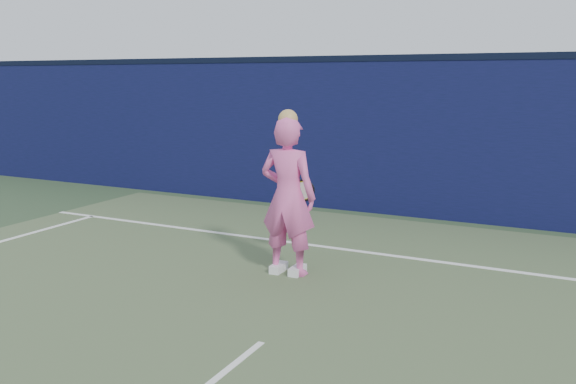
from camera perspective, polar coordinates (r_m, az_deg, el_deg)
The scene contains 4 objects.
backstop_wall at distance 10.11m, azimuth 12.66°, elevation 4.78°, with size 24.00×0.40×2.50m, color #0B1134.
wall_cap at distance 10.07m, azimuth 12.97°, elevation 12.16°, with size 24.00×0.42×0.10m, color black.
player at distance 6.91m, azimuth -0.00°, elevation -0.40°, with size 0.67×0.45×1.90m.
racket at distance 7.31m, azimuth 1.30°, elevation 0.11°, with size 0.51×0.11×0.27m.
Camera 1 is at (2.36, -3.28, 2.24)m, focal length 38.00 mm.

